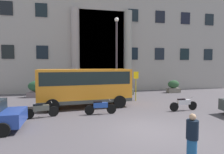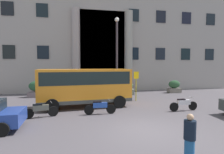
# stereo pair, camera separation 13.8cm
# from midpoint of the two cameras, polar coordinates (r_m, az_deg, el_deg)

# --- Properties ---
(ground_plane) EXTENTS (80.00, 64.00, 0.12)m
(ground_plane) POSITION_cam_midpoint_polar(r_m,az_deg,el_deg) (9.02, 10.83, -16.49)
(ground_plane) COLOR #534C52
(office_building_facade) EXTENTS (34.14, 9.69, 20.35)m
(office_building_facade) POSITION_cam_midpoint_polar(r_m,az_deg,el_deg) (26.50, -4.13, 19.18)
(office_building_facade) COLOR #9D9692
(office_building_facade) RESTS_ON ground_plane
(orange_minibus) EXTENTS (6.71, 3.02, 2.77)m
(orange_minibus) POSITION_cam_midpoint_polar(r_m,az_deg,el_deg) (13.43, -8.71, -2.34)
(orange_minibus) COLOR orange
(orange_minibus) RESTS_ON ground_plane
(bus_stop_sign) EXTENTS (0.44, 0.08, 2.52)m
(bus_stop_sign) POSITION_cam_midpoint_polar(r_m,az_deg,el_deg) (15.71, 7.28, -1.80)
(bus_stop_sign) COLOR #9A9919
(bus_stop_sign) RESTS_ON ground_plane
(hedge_planter_east) EXTENTS (1.41, 0.77, 1.40)m
(hedge_planter_east) POSITION_cam_midpoint_polar(r_m,az_deg,el_deg) (21.50, 18.60, -2.89)
(hedge_planter_east) COLOR slate
(hedge_planter_east) RESTS_ON ground_plane
(hedge_planter_far_east) EXTENTS (1.93, 0.96, 1.61)m
(hedge_planter_far_east) POSITION_cam_midpoint_polar(r_m,az_deg,el_deg) (18.92, -22.41, -3.53)
(hedge_planter_far_east) COLOR slate
(hedge_planter_far_east) RESTS_ON ground_plane
(hedge_planter_west) EXTENTS (1.61, 0.97, 1.37)m
(hedge_planter_west) POSITION_cam_midpoint_polar(r_m,az_deg,el_deg) (18.99, 3.99, -3.59)
(hedge_planter_west) COLOR gray
(hedge_planter_west) RESTS_ON ground_plane
(scooter_by_planter) EXTENTS (2.04, 0.55, 0.89)m
(scooter_by_planter) POSITION_cam_midpoint_polar(r_m,az_deg,el_deg) (13.17, 21.17, -7.91)
(scooter_by_planter) COLOR black
(scooter_by_planter) RESTS_ON ground_plane
(motorcycle_far_end) EXTENTS (1.98, 0.55, 0.89)m
(motorcycle_far_end) POSITION_cam_midpoint_polar(r_m,az_deg,el_deg) (11.46, -4.19, -9.40)
(motorcycle_far_end) COLOR black
(motorcycle_far_end) RESTS_ON ground_plane
(motorcycle_near_kerb) EXTENTS (1.93, 0.67, 0.89)m
(motorcycle_near_kerb) POSITION_cam_midpoint_polar(r_m,az_deg,el_deg) (11.46, -21.90, -9.65)
(motorcycle_near_kerb) COLOR black
(motorcycle_near_kerb) RESTS_ON ground_plane
(pedestrian_woman_with_bag) EXTENTS (0.36, 0.36, 1.56)m
(pedestrian_woman_with_bag) POSITION_cam_midpoint_polar(r_m,az_deg,el_deg) (6.36, 23.28, -17.38)
(pedestrian_woman_with_bag) COLOR #20568E
(pedestrian_woman_with_bag) RESTS_ON ground_plane
(lamppost_plaza_centre) EXTENTS (0.40, 0.40, 7.48)m
(lamppost_plaza_centre) POSITION_cam_midpoint_polar(r_m,az_deg,el_deg) (17.06, 1.19, 8.06)
(lamppost_plaza_centre) COLOR #3B3237
(lamppost_plaza_centre) RESTS_ON ground_plane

